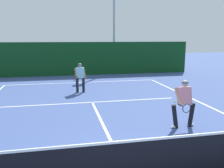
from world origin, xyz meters
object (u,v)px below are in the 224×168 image
Objects in this scene: player_near at (184,102)px; player_far at (80,77)px; light_pole at (114,16)px; tennis_ball at (175,102)px.

player_far is at bearing -68.00° from player_near.
tennis_ball is at bearing -86.76° from light_pole.
tennis_ball is 11.76m from light_pole.
light_pole is (0.59, 13.78, 3.89)m from player_near.
tennis_ball is 0.01× the size of light_pole.
player_far is 5.21m from tennis_ball.
player_near is 3.37m from tennis_ball.
light_pole is at bearing -97.00° from player_near.
light_pole reaches higher than player_far.
player_near is at bearing -92.47° from light_pole.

